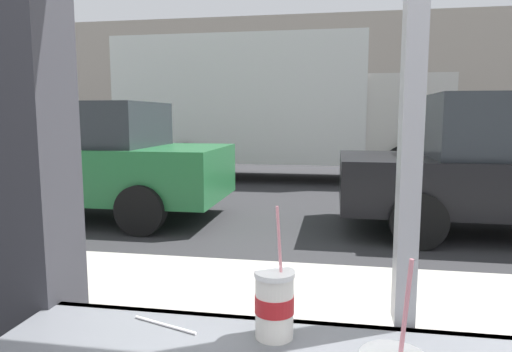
# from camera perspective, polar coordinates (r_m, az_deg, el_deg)

# --- Properties ---
(ground_plane) EXTENTS (60.00, 60.00, 0.00)m
(ground_plane) POSITION_cam_1_polar(r_m,az_deg,el_deg) (9.20, 10.88, -1.94)
(ground_plane) COLOR #2D2D30
(sidewalk_strip) EXTENTS (16.00, 2.80, 0.15)m
(sidewalk_strip) POSITION_cam_1_polar(r_m,az_deg,el_deg) (3.03, 12.93, -20.55)
(sidewalk_strip) COLOR #B2ADA3
(sidewalk_strip) RESTS_ON ground
(building_facade_far) EXTENTS (28.00, 1.20, 6.42)m
(building_facade_far) POSITION_cam_1_polar(r_m,az_deg,el_deg) (23.72, 10.51, 11.56)
(building_facade_far) COLOR #A89E8E
(building_facade_far) RESTS_ON ground
(soda_cup_left) EXTENTS (0.10, 0.10, 0.32)m
(soda_cup_left) POSITION_cam_1_polar(r_m,az_deg,el_deg) (1.11, 2.32, -15.57)
(soda_cup_left) COLOR white
(soda_cup_left) RESTS_ON window_counter
(loose_straw) EXTENTS (0.18, 0.07, 0.01)m
(loose_straw) POSITION_cam_1_polar(r_m,az_deg,el_deg) (1.21, -11.31, -17.77)
(loose_straw) COLOR white
(loose_straw) RESTS_ON window_counter
(parked_car_green) EXTENTS (4.34, 1.94, 1.68)m
(parked_car_green) POSITION_cam_1_polar(r_m,az_deg,el_deg) (7.19, -21.23, 1.98)
(parked_car_green) COLOR #236B38
(parked_car_green) RESTS_ON ground
(box_truck) EXTENTS (7.34, 2.44, 3.24)m
(box_truck) POSITION_cam_1_polar(r_m,az_deg,el_deg) (10.87, 1.87, 8.84)
(box_truck) COLOR silver
(box_truck) RESTS_ON ground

